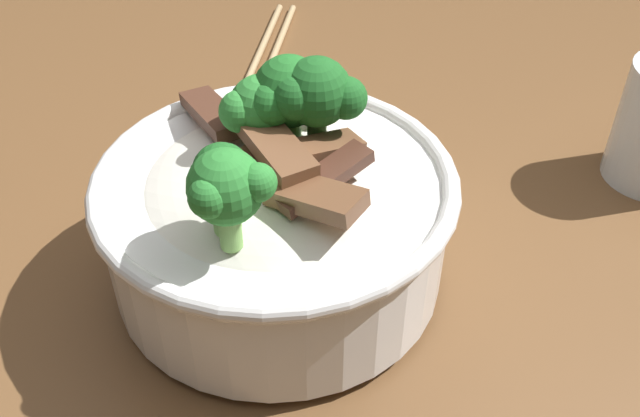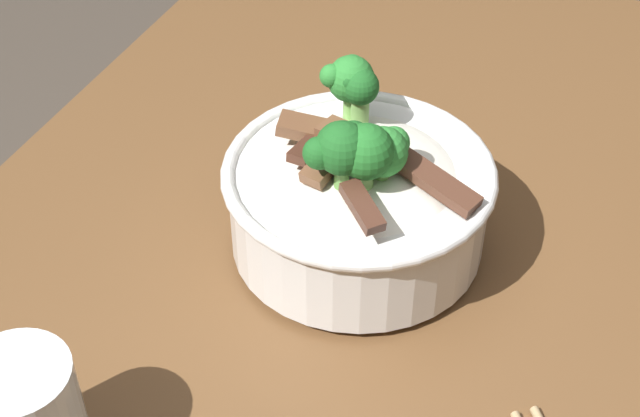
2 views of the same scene
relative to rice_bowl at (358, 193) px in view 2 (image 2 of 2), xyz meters
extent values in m
cube|color=brown|center=(0.48, 0.30, -0.50)|extent=(0.06, 0.06, 0.75)
cylinder|color=white|center=(0.00, 0.00, -0.06)|extent=(0.11, 0.11, 0.01)
cylinder|color=white|center=(0.00, 0.00, -0.02)|extent=(0.22, 0.22, 0.08)
torus|color=white|center=(0.00, 0.00, 0.02)|extent=(0.23, 0.23, 0.01)
ellipsoid|color=white|center=(0.00, 0.00, 0.01)|extent=(0.19, 0.19, 0.06)
cube|color=brown|center=(-0.03, 0.02, 0.04)|extent=(0.05, 0.03, 0.02)
cube|color=brown|center=(0.01, 0.05, 0.04)|extent=(0.04, 0.06, 0.02)
cube|color=#4C2B1E|center=(-0.06, -0.03, 0.05)|extent=(0.05, 0.05, 0.02)
cube|color=brown|center=(0.00, 0.00, 0.05)|extent=(0.04, 0.07, 0.01)
cube|color=#4C2B1E|center=(0.00, 0.04, 0.04)|extent=(0.07, 0.02, 0.02)
cube|color=brown|center=(0.02, -0.01, 0.04)|extent=(0.05, 0.03, 0.01)
cube|color=#563323|center=(-0.01, -0.07, 0.04)|extent=(0.04, 0.08, 0.02)
cylinder|color=#7AB256|center=(0.06, 0.03, 0.04)|extent=(0.01, 0.01, 0.03)
sphere|color=#2D8433|center=(0.06, 0.03, 0.07)|extent=(0.04, 0.04, 0.04)
sphere|color=#2D8433|center=(0.07, 0.04, 0.07)|extent=(0.02, 0.02, 0.02)
sphere|color=#2D8433|center=(0.05, 0.05, 0.08)|extent=(0.02, 0.02, 0.02)
cylinder|color=#6BA84C|center=(-0.04, 0.00, 0.04)|extent=(0.01, 0.01, 0.03)
sphere|color=#1E6023|center=(-0.04, 0.00, 0.07)|extent=(0.04, 0.04, 0.04)
sphere|color=#1E6023|center=(-0.02, 0.00, 0.07)|extent=(0.03, 0.03, 0.03)
sphere|color=#1E6023|center=(-0.05, 0.02, 0.07)|extent=(0.03, 0.03, 0.03)
cylinder|color=#6BA84C|center=(-0.01, -0.02, 0.04)|extent=(0.01, 0.01, 0.02)
sphere|color=green|center=(-0.01, -0.02, 0.06)|extent=(0.04, 0.04, 0.04)
sphere|color=green|center=(0.00, -0.03, 0.06)|extent=(0.03, 0.03, 0.03)
sphere|color=green|center=(-0.02, -0.01, 0.06)|extent=(0.02, 0.02, 0.02)
cylinder|color=#7AB256|center=(0.05, 0.02, 0.04)|extent=(0.02, 0.02, 0.03)
sphere|color=#1E6023|center=(0.05, 0.02, 0.07)|extent=(0.03, 0.03, 0.03)
sphere|color=#1E6023|center=(0.07, 0.02, 0.07)|extent=(0.02, 0.02, 0.02)
sphere|color=#1E6023|center=(0.05, 0.03, 0.07)|extent=(0.02, 0.02, 0.02)
cylinder|color=#7AB256|center=(-0.03, -0.02, 0.04)|extent=(0.01, 0.01, 0.03)
sphere|color=#237028|center=(-0.03, -0.02, 0.07)|extent=(0.05, 0.05, 0.05)
sphere|color=#237028|center=(-0.01, -0.01, 0.07)|extent=(0.03, 0.03, 0.03)
sphere|color=#237028|center=(-0.03, 0.00, 0.07)|extent=(0.03, 0.03, 0.03)
camera|label=1|loc=(0.23, 0.27, 0.30)|focal=40.34mm
camera|label=2|loc=(-0.59, -0.22, 0.54)|focal=54.19mm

